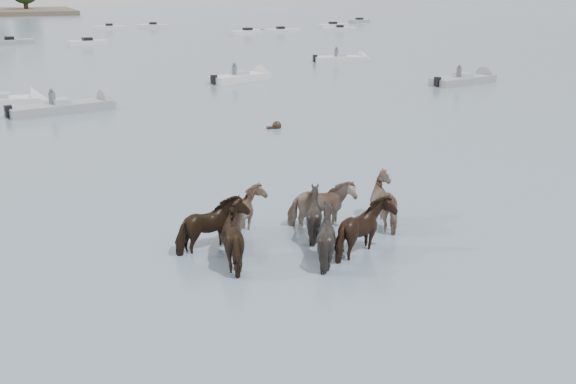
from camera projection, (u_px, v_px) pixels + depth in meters
name	position (u px, v px, depth m)	size (l,w,h in m)	color
ground	(319.00, 243.00, 17.15)	(400.00, 400.00, 0.00)	slate
pony_herd	(305.00, 223.00, 17.05)	(7.18, 4.16, 1.65)	black
swimming_pony	(276.00, 126.00, 30.72)	(0.72, 0.44, 0.44)	black
motorboat_a	(16.00, 101.00, 36.41)	(4.76, 2.10, 1.92)	silver
motorboat_b	(76.00, 107.00, 34.91)	(6.01, 2.71, 1.92)	gray
motorboat_c	(248.00, 77.00, 46.00)	(5.36, 3.35, 1.92)	silver
motorboat_d	(471.00, 79.00, 44.78)	(5.78, 2.62, 1.92)	gray
motorboat_e	(348.00, 59.00, 56.95)	(5.31, 2.58, 1.92)	silver
distant_flotilla	(57.00, 35.00, 82.25)	(105.47, 29.39, 0.93)	silver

